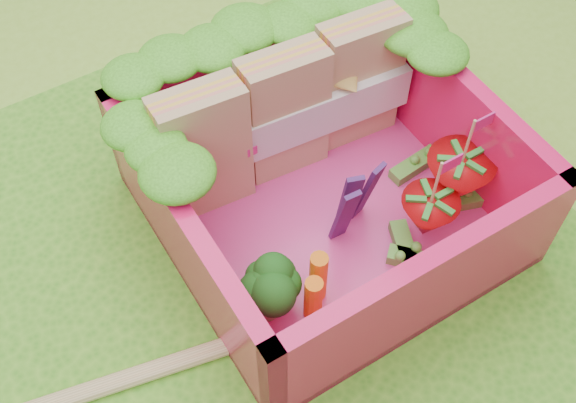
% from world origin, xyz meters
% --- Properties ---
extents(ground, '(14.00, 14.00, 0.00)m').
position_xyz_m(ground, '(0.00, 0.00, 0.00)').
color(ground, '#8CC236').
rests_on(ground, ground).
extents(placemat, '(2.60, 2.60, 0.03)m').
position_xyz_m(placemat, '(0.00, 0.00, 0.01)').
color(placemat, '#4AA024').
rests_on(placemat, ground).
extents(bento_floor, '(1.30, 1.30, 0.05)m').
position_xyz_m(bento_floor, '(0.36, -0.04, 0.06)').
color(bento_floor, '#E1398D').
rests_on(bento_floor, placemat).
extents(bento_box, '(1.30, 1.30, 0.55)m').
position_xyz_m(bento_box, '(0.36, -0.04, 0.31)').
color(bento_box, '#F9145A').
rests_on(bento_box, placemat).
extents(lettuce_ruffle, '(1.43, 0.77, 0.11)m').
position_xyz_m(lettuce_ruffle, '(0.36, 0.41, 0.64)').
color(lettuce_ruffle, '#368418').
rests_on(lettuce_ruffle, bento_box).
extents(sandwich_stack, '(1.13, 0.26, 0.62)m').
position_xyz_m(sandwich_stack, '(0.36, 0.29, 0.38)').
color(sandwich_stack, tan).
rests_on(sandwich_stack, bento_floor).
extents(broccoli, '(0.31, 0.31, 0.24)m').
position_xyz_m(broccoli, '(-0.09, -0.30, 0.25)').
color(broccoli, '#70A44F').
rests_on(broccoli, bento_floor).
extents(carrot_sticks, '(0.13, 0.13, 0.27)m').
position_xyz_m(carrot_sticks, '(0.09, -0.38, 0.21)').
color(carrot_sticks, orange).
rests_on(carrot_sticks, bento_floor).
extents(purple_wedges, '(0.21, 0.09, 0.38)m').
position_xyz_m(purple_wedges, '(0.40, -0.17, 0.27)').
color(purple_wedges, '#3A164F').
rests_on(purple_wedges, bento_floor).
extents(strawberry_left, '(0.23, 0.23, 0.47)m').
position_xyz_m(strawberry_left, '(0.64, -0.35, 0.20)').
color(strawberry_left, red).
rests_on(strawberry_left, bento_floor).
extents(strawberry_right, '(0.28, 0.28, 0.52)m').
position_xyz_m(strawberry_right, '(0.84, -0.28, 0.22)').
color(strawberry_right, red).
rests_on(strawberry_right, bento_floor).
extents(snap_peas, '(0.60, 0.62, 0.05)m').
position_xyz_m(snap_peas, '(0.69, -0.31, 0.11)').
color(snap_peas, green).
rests_on(snap_peas, bento_floor).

